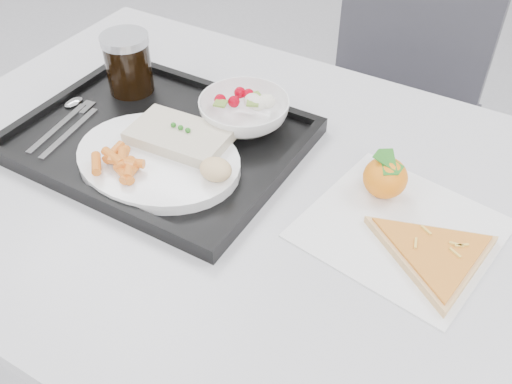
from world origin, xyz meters
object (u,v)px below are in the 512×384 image
(table, at_px, (258,220))
(tangerine, at_px, (385,177))
(chair, at_px, (394,81))
(dinner_plate, at_px, (158,160))
(pizza_slice, at_px, (434,254))
(tray, at_px, (159,140))
(cola_glass, at_px, (128,62))
(salad_bowl, at_px, (244,112))

(table, distance_m, tangerine, 0.21)
(table, xyz_separation_m, tangerine, (0.17, 0.08, 0.10))
(chair, height_order, dinner_plate, chair)
(chair, bearing_deg, table, -88.07)
(chair, relative_size, pizza_slice, 3.75)
(chair, xyz_separation_m, pizza_slice, (0.30, -0.76, 0.22))
(tray, xyz_separation_m, cola_glass, (-0.13, 0.09, 0.06))
(table, relative_size, salad_bowl, 7.89)
(cola_glass, relative_size, pizza_slice, 0.44)
(table, bearing_deg, pizza_slice, -0.56)
(chair, bearing_deg, salad_bowl, -96.32)
(dinner_plate, distance_m, tangerine, 0.35)
(tangerine, bearing_deg, tray, -169.25)
(salad_bowl, distance_m, cola_glass, 0.24)
(tray, distance_m, pizza_slice, 0.47)
(table, relative_size, pizza_slice, 4.84)
(chair, xyz_separation_m, tangerine, (0.19, -0.67, 0.25))
(tray, xyz_separation_m, tangerine, (0.37, 0.07, 0.03))
(tray, bearing_deg, cola_glass, 145.08)
(chair, relative_size, tangerine, 12.56)
(pizza_slice, bearing_deg, chair, 111.63)
(cola_glass, bearing_deg, tangerine, -2.59)
(salad_bowl, relative_size, cola_glass, 1.41)
(chair, bearing_deg, cola_glass, -115.22)
(salad_bowl, bearing_deg, chair, 83.68)
(salad_bowl, bearing_deg, tray, -134.49)
(salad_bowl, relative_size, pizza_slice, 0.61)
(table, distance_m, salad_bowl, 0.19)
(table, distance_m, dinner_plate, 0.18)
(chair, distance_m, cola_glass, 0.77)
(chair, xyz_separation_m, tray, (-0.17, -0.74, 0.22))
(dinner_plate, bearing_deg, pizza_slice, 5.27)
(chair, relative_size, dinner_plate, 3.44)
(dinner_plate, height_order, pizza_slice, dinner_plate)
(cola_glass, bearing_deg, table, -17.79)
(tangerine, distance_m, pizza_slice, 0.14)
(tray, xyz_separation_m, dinner_plate, (0.04, -0.06, 0.02))
(pizza_slice, bearing_deg, tray, 178.00)
(tray, bearing_deg, table, -3.99)
(chair, height_order, cola_glass, chair)
(tray, distance_m, tangerine, 0.37)
(cola_glass, height_order, pizza_slice, cola_glass)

